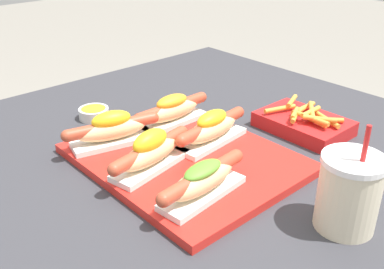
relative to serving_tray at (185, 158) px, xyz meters
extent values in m
cube|color=red|center=(0.00, 0.00, 0.00)|extent=(0.45, 0.36, 0.02)
cube|color=white|center=(-0.14, -0.08, 0.02)|extent=(0.10, 0.19, 0.01)
ellipsoid|color=#E5C184|center=(-0.14, -0.08, 0.04)|extent=(0.08, 0.16, 0.04)
cylinder|color=#AD472D|center=(-0.14, -0.08, 0.05)|extent=(0.07, 0.19, 0.03)
sphere|color=#AD472D|center=(-0.17, -0.18, 0.05)|extent=(0.03, 0.03, 0.03)
sphere|color=#AD472D|center=(-0.12, 0.01, 0.05)|extent=(0.03, 0.03, 0.03)
ellipsoid|color=yellow|center=(-0.14, -0.08, 0.07)|extent=(0.06, 0.09, 0.04)
cube|color=white|center=(0.00, -0.08, 0.02)|extent=(0.09, 0.19, 0.01)
ellipsoid|color=#E5C184|center=(0.00, -0.08, 0.04)|extent=(0.08, 0.16, 0.04)
cylinder|color=#AD472D|center=(0.00, -0.08, 0.05)|extent=(0.06, 0.19, 0.03)
sphere|color=#AD472D|center=(0.01, -0.18, 0.05)|extent=(0.03, 0.03, 0.03)
sphere|color=#AD472D|center=(-0.02, 0.01, 0.05)|extent=(0.03, 0.03, 0.03)
ellipsoid|color=yellow|center=(0.00, -0.08, 0.07)|extent=(0.05, 0.09, 0.04)
cube|color=white|center=(0.13, -0.08, 0.02)|extent=(0.08, 0.18, 0.01)
ellipsoid|color=#E5C184|center=(0.13, -0.08, 0.04)|extent=(0.06, 0.16, 0.04)
cylinder|color=#AD472D|center=(0.13, -0.08, 0.05)|extent=(0.05, 0.19, 0.03)
sphere|color=#AD472D|center=(0.14, -0.17, 0.05)|extent=(0.03, 0.03, 0.03)
sphere|color=#AD472D|center=(0.12, 0.02, 0.05)|extent=(0.03, 0.03, 0.03)
ellipsoid|color=#5B992D|center=(0.13, -0.08, 0.06)|extent=(0.05, 0.09, 0.02)
cube|color=white|center=(-0.14, 0.08, 0.02)|extent=(0.06, 0.18, 0.01)
ellipsoid|color=#E5C184|center=(-0.14, 0.08, 0.04)|extent=(0.05, 0.16, 0.04)
cylinder|color=#AD472D|center=(-0.14, 0.08, 0.05)|extent=(0.03, 0.19, 0.03)
sphere|color=#AD472D|center=(-0.13, -0.02, 0.05)|extent=(0.03, 0.03, 0.03)
sphere|color=#AD472D|center=(-0.14, 0.17, 0.05)|extent=(0.03, 0.03, 0.03)
ellipsoid|color=gold|center=(-0.14, 0.08, 0.07)|extent=(0.04, 0.09, 0.03)
cube|color=white|center=(0.00, 0.08, 0.02)|extent=(0.08, 0.18, 0.01)
ellipsoid|color=#E5C184|center=(0.00, 0.08, 0.04)|extent=(0.06, 0.16, 0.04)
cylinder|color=#AD472D|center=(0.00, 0.08, 0.05)|extent=(0.05, 0.19, 0.03)
sphere|color=#AD472D|center=(0.01, -0.02, 0.05)|extent=(0.03, 0.03, 0.03)
sphere|color=#AD472D|center=(-0.01, 0.17, 0.05)|extent=(0.03, 0.03, 0.03)
ellipsoid|color=yellow|center=(0.00, 0.08, 0.07)|extent=(0.05, 0.09, 0.03)
cylinder|color=silver|center=(-0.32, -0.02, 0.00)|extent=(0.08, 0.08, 0.03)
cylinder|color=yellow|center=(-0.32, -0.02, 0.01)|extent=(0.06, 0.06, 0.01)
cylinder|color=beige|center=(0.34, 0.06, 0.05)|extent=(0.10, 0.10, 0.12)
cylinder|color=white|center=(0.34, 0.06, 0.12)|extent=(0.10, 0.10, 0.01)
cylinder|color=red|center=(0.35, 0.06, 0.15)|extent=(0.01, 0.01, 0.06)
cube|color=red|center=(0.08, 0.31, 0.01)|extent=(0.21, 0.14, 0.03)
cylinder|color=gold|center=(0.07, 0.28, 0.04)|extent=(0.04, 0.07, 0.01)
cylinder|color=gold|center=(0.09, 0.32, 0.04)|extent=(0.06, 0.08, 0.01)
cylinder|color=gold|center=(0.02, 0.29, 0.04)|extent=(0.04, 0.08, 0.01)
cylinder|color=gold|center=(0.13, 0.29, 0.04)|extent=(0.07, 0.05, 0.01)
cylinder|color=gold|center=(0.13, 0.32, 0.03)|extent=(0.06, 0.06, 0.01)
cylinder|color=gold|center=(0.12, 0.29, 0.03)|extent=(0.06, 0.02, 0.01)
cylinder|color=gold|center=(0.02, 0.33, 0.04)|extent=(0.04, 0.07, 0.01)
cylinder|color=gold|center=(0.05, 0.33, 0.04)|extent=(0.01, 0.09, 0.01)
cylinder|color=gold|center=(0.13, 0.32, 0.03)|extent=(0.08, 0.04, 0.01)
cylinder|color=gold|center=(0.09, 0.31, 0.04)|extent=(0.01, 0.07, 0.01)
cylinder|color=gold|center=(0.06, 0.32, 0.03)|extent=(0.02, 0.06, 0.01)
cylinder|color=gold|center=(0.11, 0.29, 0.04)|extent=(0.09, 0.01, 0.01)
cylinder|color=gold|center=(0.07, 0.28, 0.04)|extent=(0.03, 0.06, 0.01)
camera|label=1|loc=(0.62, -0.54, 0.46)|focal=42.00mm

